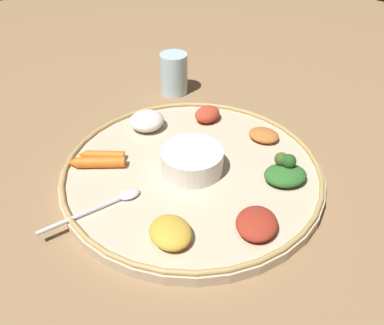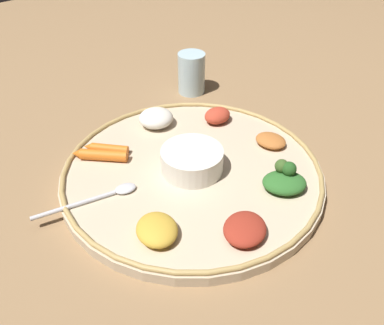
{
  "view_description": "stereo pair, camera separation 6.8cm",
  "coord_description": "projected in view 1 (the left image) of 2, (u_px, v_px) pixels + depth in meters",
  "views": [
    {
      "loc": [
        -0.37,
        0.39,
        0.45
      ],
      "look_at": [
        0.0,
        0.0,
        0.03
      ],
      "focal_mm": 38.06,
      "sensor_mm": 36.0,
      "label": 1
    },
    {
      "loc": [
        -0.41,
        0.34,
        0.45
      ],
      "look_at": [
        0.0,
        0.0,
        0.03
      ],
      "focal_mm": 38.06,
      "sensor_mm": 36.0,
      "label": 2
    }
  ],
  "objects": [
    {
      "name": "spoon",
      "position": [
        107.0,
        204.0,
        0.62
      ],
      "size": [
        0.05,
        0.16,
        0.01
      ],
      "color": "silver",
      "rests_on": "platter"
    },
    {
      "name": "drinking_glass",
      "position": [
        174.0,
        76.0,
        0.92
      ],
      "size": [
        0.06,
        0.06,
        0.09
      ],
      "color": "silver",
      "rests_on": "ground_plane"
    },
    {
      "name": "carrot_near_spoon",
      "position": [
        102.0,
        155.0,
        0.71
      ],
      "size": [
        0.07,
        0.07,
        0.02
      ],
      "color": "orange",
      "rests_on": "platter"
    },
    {
      "name": "mound_beet",
      "position": [
        257.0,
        223.0,
        0.57
      ],
      "size": [
        0.08,
        0.09,
        0.02
      ],
      "primitive_type": "ellipsoid",
      "rotation": [
        0.0,
        0.0,
        5.18
      ],
      "color": "maroon",
      "rests_on": "platter"
    },
    {
      "name": "mound_berbere_red",
      "position": [
        207.0,
        114.0,
        0.8
      ],
      "size": [
        0.04,
        0.06,
        0.03
      ],
      "primitive_type": "ellipsoid",
      "rotation": [
        0.0,
        0.0,
        1.55
      ],
      "color": "#B73D28",
      "rests_on": "platter"
    },
    {
      "name": "carrot_outer",
      "position": [
        97.0,
        162.0,
        0.69
      ],
      "size": [
        0.08,
        0.08,
        0.02
      ],
      "color": "orange",
      "rests_on": "platter"
    },
    {
      "name": "platter",
      "position": [
        192.0,
        174.0,
        0.69
      ],
      "size": [
        0.44,
        0.44,
        0.02
      ],
      "primitive_type": "cylinder",
      "color": "#C6B293",
      "rests_on": "ground_plane"
    },
    {
      "name": "ground_plane",
      "position": [
        192.0,
        178.0,
        0.7
      ],
      "size": [
        2.4,
        2.4,
        0.0
      ],
      "primitive_type": "plane",
      "color": "olive"
    },
    {
      "name": "mound_rice_white",
      "position": [
        147.0,
        121.0,
        0.78
      ],
      "size": [
        0.08,
        0.08,
        0.03
      ],
      "primitive_type": "ellipsoid",
      "rotation": [
        0.0,
        0.0,
        5.98
      ],
      "color": "silver",
      "rests_on": "platter"
    },
    {
      "name": "greens_pile",
      "position": [
        285.0,
        172.0,
        0.66
      ],
      "size": [
        0.09,
        0.09,
        0.04
      ],
      "color": "#2D6628",
      "rests_on": "platter"
    },
    {
      "name": "mound_lentil_yellow",
      "position": [
        171.0,
        232.0,
        0.56
      ],
      "size": [
        0.08,
        0.08,
        0.02
      ],
      "primitive_type": "ellipsoid",
      "rotation": [
        0.0,
        0.0,
        2.81
      ],
      "color": "gold",
      "rests_on": "platter"
    },
    {
      "name": "platter_rim",
      "position": [
        192.0,
        168.0,
        0.69
      ],
      "size": [
        0.44,
        0.44,
        0.01
      ],
      "primitive_type": "torus",
      "color": "tan",
      "rests_on": "platter"
    },
    {
      "name": "center_bowl",
      "position": [
        192.0,
        159.0,
        0.67
      ],
      "size": [
        0.1,
        0.1,
        0.04
      ],
      "color": "silver",
      "rests_on": "platter"
    },
    {
      "name": "mound_chickpea",
      "position": [
        264.0,
        135.0,
        0.75
      ],
      "size": [
        0.07,
        0.06,
        0.02
      ],
      "primitive_type": "ellipsoid",
      "rotation": [
        0.0,
        0.0,
        3.38
      ],
      "color": "#B2662D",
      "rests_on": "platter"
    }
  ]
}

